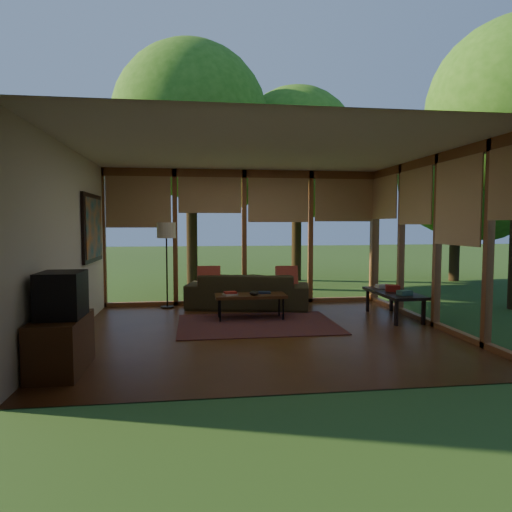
{
  "coord_description": "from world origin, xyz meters",
  "views": [
    {
      "loc": [
        -1.02,
        -6.65,
        1.62
      ],
      "look_at": [
        -0.01,
        0.7,
        1.1
      ],
      "focal_mm": 32.0,
      "sensor_mm": 36.0,
      "label": 1
    }
  ],
  "objects": [
    {
      "name": "coffee_table",
      "position": [
        -0.06,
        0.97,
        0.39
      ],
      "size": [
        1.2,
        0.5,
        0.43
      ],
      "color": "#4C2A14",
      "rests_on": "floor"
    },
    {
      "name": "side_console",
      "position": [
        2.4,
        0.75,
        0.41
      ],
      "size": [
        0.6,
        1.4,
        0.46
      ],
      "color": "black",
      "rests_on": "floor"
    },
    {
      "name": "tree_ne",
      "position": [
        1.93,
        6.29,
        3.78
      ],
      "size": [
        3.45,
        3.45,
        5.52
      ],
      "color": "#322212",
      "rests_on": "ground"
    },
    {
      "name": "console_book_a",
      "position": [
        2.4,
        0.35,
        0.49
      ],
      "size": [
        0.25,
        0.21,
        0.08
      ],
      "primitive_type": "cube",
      "rotation": [
        0.0,
        0.0,
        0.25
      ],
      "color": "#376156",
      "rests_on": "side_console"
    },
    {
      "name": "ct_bowl",
      "position": [
        -0.01,
        0.87,
        0.46
      ],
      "size": [
        0.16,
        0.16,
        0.07
      ],
      "primitive_type": "ellipsoid",
      "color": "black",
      "rests_on": "coffee_table"
    },
    {
      "name": "exterior_lawn",
      "position": [
        8.0,
        8.0,
        -0.01
      ],
      "size": [
        40.0,
        40.0,
        0.0
      ],
      "primitive_type": "plane",
      "color": "#2C4C1C",
      "rests_on": "ground"
    },
    {
      "name": "ct_book_side",
      "position": [
        0.19,
        1.05,
        0.44
      ],
      "size": [
        0.22,
        0.17,
        0.03
      ],
      "primitive_type": "cube",
      "rotation": [
        0.0,
        0.0,
        -0.07
      ],
      "color": "#161F32",
      "rests_on": "coffee_table"
    },
    {
      "name": "ceiling",
      "position": [
        0.0,
        0.0,
        2.7
      ],
      "size": [
        5.5,
        5.5,
        0.0
      ],
      "primitive_type": "plane",
      "rotation": [
        3.14,
        0.0,
        0.0
      ],
      "color": "silver",
      "rests_on": "ground"
    },
    {
      "name": "console_book_b",
      "position": [
        2.4,
        0.8,
        0.51
      ],
      "size": [
        0.28,
        0.24,
        0.11
      ],
      "primitive_type": "cube",
      "rotation": [
        0.0,
        0.0,
        -0.33
      ],
      "color": "maroon",
      "rests_on": "side_console"
    },
    {
      "name": "wall_painting",
      "position": [
        -2.71,
        1.4,
        1.55
      ],
      "size": [
        0.06,
        1.35,
        1.15
      ],
      "color": "black",
      "rests_on": "wall_left"
    },
    {
      "name": "window_wall_right",
      "position": [
        2.75,
        0.0,
        1.35
      ],
      "size": [
        0.12,
        5.0,
        2.7
      ],
      "primitive_type": "cube",
      "color": "brown",
      "rests_on": "ground"
    },
    {
      "name": "rug",
      "position": [
        -0.01,
        0.55,
        0.01
      ],
      "size": [
        2.54,
        1.8,
        0.01
      ],
      "primitive_type": "cube",
      "color": "maroon",
      "rests_on": "floor"
    },
    {
      "name": "wall_left",
      "position": [
        -2.75,
        0.0,
        1.35
      ],
      "size": [
        0.04,
        5.0,
        2.7
      ],
      "primitive_type": "cube",
      "color": "beige",
      "rests_on": "ground"
    },
    {
      "name": "tree_nw",
      "position": [
        -1.05,
        5.34,
        4.24
      ],
      "size": [
        3.95,
        3.95,
        6.23
      ],
      "color": "#322212",
      "rests_on": "ground"
    },
    {
      "name": "floor",
      "position": [
        0.0,
        0.0,
        0.0
      ],
      "size": [
        5.5,
        5.5,
        0.0
      ],
      "primitive_type": "plane",
      "color": "#572F17",
      "rests_on": "ground"
    },
    {
      "name": "television",
      "position": [
        -2.45,
        -1.49,
        0.85
      ],
      "size": [
        0.45,
        0.55,
        0.5
      ],
      "primitive_type": "cube",
      "color": "black",
      "rests_on": "media_cabinet"
    },
    {
      "name": "sofa",
      "position": [
        0.01,
        2.0,
        0.34
      ],
      "size": [
        2.46,
        1.42,
        0.67
      ],
      "primitive_type": "imported",
      "rotation": [
        0.0,
        0.0,
        2.91
      ],
      "color": "#332E19",
      "rests_on": "floor"
    },
    {
      "name": "ct_book_upper",
      "position": [
        -0.41,
        0.92,
        0.47
      ],
      "size": [
        0.22,
        0.19,
        0.03
      ],
      "primitive_type": "cube",
      "rotation": [
        0.0,
        0.0,
        0.19
      ],
      "color": "maroon",
      "rests_on": "coffee_table"
    },
    {
      "name": "window_wall_back",
      "position": [
        0.0,
        2.5,
        1.35
      ],
      "size": [
        5.5,
        0.12,
        2.7
      ],
      "primitive_type": "cube",
      "color": "brown",
      "rests_on": "ground"
    },
    {
      "name": "ct_book_lower",
      "position": [
        -0.41,
        0.92,
        0.44
      ],
      "size": [
        0.26,
        0.23,
        0.03
      ],
      "primitive_type": "cube",
      "rotation": [
        0.0,
        0.0,
        0.34
      ],
      "color": "#AFA89F",
      "rests_on": "coffee_table"
    },
    {
      "name": "tree_far",
      "position": [
        6.11,
        5.44,
        2.91
      ],
      "size": [
        3.21,
        3.21,
        4.52
      ],
      "color": "#322212",
      "rests_on": "ground"
    },
    {
      "name": "wall_front",
      "position": [
        0.0,
        -2.5,
        1.35
      ],
      "size": [
        5.5,
        0.04,
        2.7
      ],
      "primitive_type": "cube",
      "color": "beige",
      "rests_on": "ground"
    },
    {
      "name": "floor_lamp",
      "position": [
        -1.53,
        2.25,
        1.41
      ],
      "size": [
        0.36,
        0.36,
        1.65
      ],
      "color": "black",
      "rests_on": "floor"
    },
    {
      "name": "pillow_left",
      "position": [
        -0.74,
        1.95,
        0.6
      ],
      "size": [
        0.43,
        0.23,
        0.46
      ],
      "primitive_type": "cube",
      "rotation": [
        -0.21,
        0.0,
        0.0
      ],
      "color": "maroon",
      "rests_on": "sofa"
    },
    {
      "name": "media_cabinet",
      "position": [
        -2.47,
        -1.49,
        0.3
      ],
      "size": [
        0.5,
        1.0,
        0.6
      ],
      "primitive_type": "cube",
      "color": "#4C2A14",
      "rests_on": "floor"
    },
    {
      "name": "pillow_right",
      "position": [
        0.76,
        1.95,
        0.59
      ],
      "size": [
        0.42,
        0.22,
        0.44
      ],
      "primitive_type": "cube",
      "rotation": [
        -0.21,
        0.0,
        0.0
      ],
      "color": "maroon",
      "rests_on": "sofa"
    },
    {
      "name": "console_book_c",
      "position": [
        2.4,
        1.2,
        0.49
      ],
      "size": [
        0.24,
        0.18,
        0.06
      ],
      "primitive_type": "cube",
      "rotation": [
        0.0,
        0.0,
        0.03
      ],
      "color": "#AFA89F",
      "rests_on": "side_console"
    }
  ]
}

